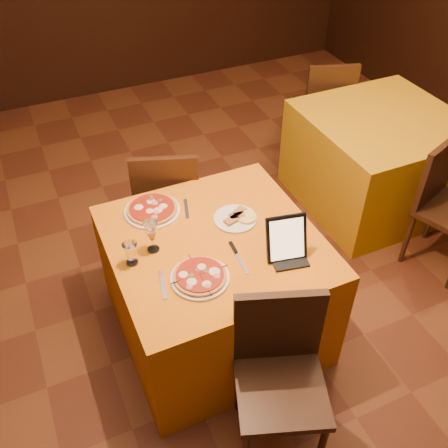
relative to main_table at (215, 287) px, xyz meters
name	(u,v)px	position (x,y,z in m)	size (l,w,h in m)	color
floor	(227,323)	(0.08, 0.00, -0.38)	(6.00, 7.00, 0.01)	#5E2D19
main_table	(215,287)	(0.00, 0.00, 0.00)	(1.10, 1.10, 0.75)	orange
side_table	(376,160)	(1.68, 0.69, 0.00)	(1.10, 1.10, 0.75)	#BF890C
chair_main_near	(281,390)	(0.00, -0.78, 0.08)	(0.36, 0.36, 0.91)	black
chair_main_far	(168,198)	(0.00, 0.80, 0.08)	(0.41, 0.41, 0.91)	black
chair_side_far	(322,106)	(1.68, 1.50, 0.08)	(0.41, 0.41, 0.91)	black
pizza_near	(200,277)	(-0.18, -0.23, 0.39)	(0.29, 0.29, 0.03)	white
pizza_far	(152,210)	(-0.23, 0.36, 0.39)	(0.32, 0.32, 0.03)	white
cutlet_dish	(235,218)	(0.17, 0.10, 0.39)	(0.24, 0.24, 0.03)	white
wine_glass	(152,236)	(-0.32, 0.06, 0.47)	(0.08, 0.08, 0.19)	#D7BE7A
water_glass	(131,254)	(-0.45, 0.01, 0.44)	(0.07, 0.07, 0.13)	silver
tablet	(286,238)	(0.29, -0.26, 0.49)	(0.21, 0.02, 0.24)	black
knife	(239,259)	(0.06, -0.19, 0.38)	(0.22, 0.02, 0.01)	silver
fork_near	(163,285)	(-0.36, -0.20, 0.38)	(0.18, 0.02, 0.01)	silver
fork_far	(186,209)	(-0.04, 0.30, 0.38)	(0.18, 0.02, 0.01)	#BBBDC3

